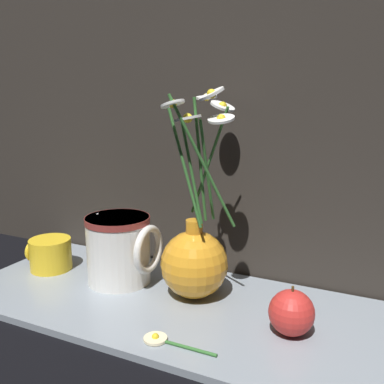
{
  "coord_description": "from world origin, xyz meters",
  "views": [
    {
      "loc": [
        0.29,
        -0.62,
        0.37
      ],
      "look_at": [
        -0.01,
        0.0,
        0.22
      ],
      "focal_mm": 40.0,
      "sensor_mm": 36.0,
      "label": 1
    }
  ],
  "objects_px": {
    "ceramic_pitcher": "(120,246)",
    "yellow_mug": "(50,254)",
    "orange_fruit": "(291,313)",
    "vase_with_flowers": "(195,258)"
  },
  "relations": [
    {
      "from": "yellow_mug",
      "to": "orange_fruit",
      "type": "bearing_deg",
      "value": -3.97
    },
    {
      "from": "ceramic_pitcher",
      "to": "orange_fruit",
      "type": "xyz_separation_m",
      "value": [
        0.35,
        -0.05,
        -0.04
      ]
    },
    {
      "from": "orange_fruit",
      "to": "ceramic_pitcher",
      "type": "bearing_deg",
      "value": 172.17
    },
    {
      "from": "vase_with_flowers",
      "to": "ceramic_pitcher",
      "type": "bearing_deg",
      "value": -178.26
    },
    {
      "from": "orange_fruit",
      "to": "vase_with_flowers",
      "type": "bearing_deg",
      "value": 164.39
    },
    {
      "from": "vase_with_flowers",
      "to": "ceramic_pitcher",
      "type": "xyz_separation_m",
      "value": [
        -0.16,
        -0.0,
        -0.0
      ]
    },
    {
      "from": "vase_with_flowers",
      "to": "ceramic_pitcher",
      "type": "distance_m",
      "value": 0.16
    },
    {
      "from": "vase_with_flowers",
      "to": "yellow_mug",
      "type": "height_order",
      "value": "vase_with_flowers"
    },
    {
      "from": "vase_with_flowers",
      "to": "yellow_mug",
      "type": "xyz_separation_m",
      "value": [
        -0.33,
        -0.02,
        -0.04
      ]
    },
    {
      "from": "ceramic_pitcher",
      "to": "yellow_mug",
      "type": "bearing_deg",
      "value": -176.04
    }
  ]
}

